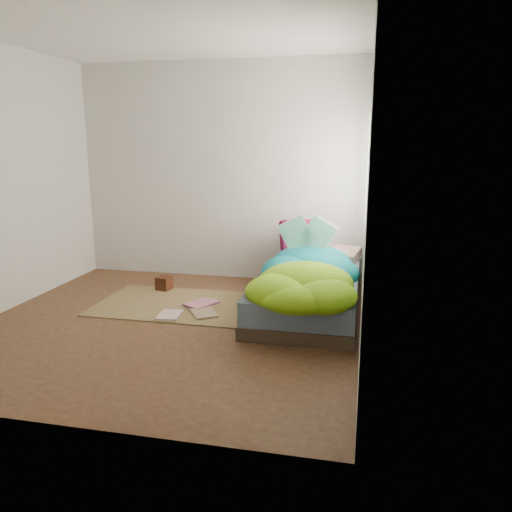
{
  "coord_description": "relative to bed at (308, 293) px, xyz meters",
  "views": [
    {
      "loc": [
        1.74,
        -4.13,
        1.66
      ],
      "look_at": [
        0.67,
        0.75,
        0.52
      ],
      "focal_mm": 35.0,
      "sensor_mm": 36.0,
      "label": 1
    }
  ],
  "objects": [
    {
      "name": "duvet",
      "position": [
        0.0,
        -0.22,
        0.34
      ],
      "size": [
        0.96,
        1.84,
        0.34
      ],
      "primitive_type": null,
      "color": "#075C6F",
      "rests_on": "bed"
    },
    {
      "name": "room_walls",
      "position": [
        -1.21,
        -0.71,
        1.46
      ],
      "size": [
        3.54,
        3.54,
        2.62
      ],
      "color": "silver",
      "rests_on": "ground"
    },
    {
      "name": "bed",
      "position": [
        0.0,
        0.0,
        0.0
      ],
      "size": [
        1.0,
        2.0,
        0.34
      ],
      "color": "#37261E",
      "rests_on": "ground"
    },
    {
      "name": "rug",
      "position": [
        -1.37,
        -0.17,
        -0.16
      ],
      "size": [
        1.6,
        1.1,
        0.01
      ],
      "primitive_type": "cube",
      "color": "brown",
      "rests_on": "ground"
    },
    {
      "name": "floor_book_b",
      "position": [
        -1.19,
        -0.11,
        -0.14
      ],
      "size": [
        0.36,
        0.4,
        0.03
      ],
      "primitive_type": "imported",
      "rotation": [
        0.0,
        0.0,
        -0.48
      ],
      "color": "#CA7496",
      "rests_on": "rug"
    },
    {
      "name": "floor_book_c",
      "position": [
        -1.06,
        -0.49,
        -0.14
      ],
      "size": [
        0.35,
        0.37,
        0.02
      ],
      "primitive_type": "imported",
      "rotation": [
        0.0,
        0.0,
        0.58
      ],
      "color": "tan",
      "rests_on": "rug"
    },
    {
      "name": "wooden_box",
      "position": [
        -1.68,
        0.29,
        -0.08
      ],
      "size": [
        0.17,
        0.17,
        0.15
      ],
      "primitive_type": "cube",
      "rotation": [
        0.0,
        0.0,
        -0.17
      ],
      "color": "#3A170D",
      "rests_on": "rug"
    },
    {
      "name": "pillow_magenta",
      "position": [
        -0.17,
        0.7,
        0.4
      ],
      "size": [
        0.48,
        0.31,
        0.46
      ],
      "primitive_type": "cube",
      "rotation": [
        0.0,
        0.0,
        0.41
      ],
      "color": "#4A042A",
      "rests_on": "bed"
    },
    {
      "name": "pillow_floral",
      "position": [
        0.21,
        0.81,
        0.23
      ],
      "size": [
        0.61,
        0.46,
        0.12
      ],
      "primitive_type": "cube",
      "rotation": [
        0.0,
        0.0,
        -0.26
      ],
      "color": "beige",
      "rests_on": "bed"
    },
    {
      "name": "open_book",
      "position": [
        -0.05,
        0.23,
        0.66
      ],
      "size": [
        0.5,
        0.12,
        0.3
      ],
      "primitive_type": null,
      "rotation": [
        0.0,
        0.0,
        0.03
      ],
      "color": "green",
      "rests_on": "duvet"
    },
    {
      "name": "floor_book_a",
      "position": [
        -1.38,
        -0.56,
        -0.15
      ],
      "size": [
        0.23,
        0.3,
        0.02
      ],
      "primitive_type": "imported",
      "rotation": [
        0.0,
        0.0,
        0.1
      ],
      "color": "silver",
      "rests_on": "rug"
    },
    {
      "name": "ground",
      "position": [
        -1.22,
        -0.72,
        -0.17
      ],
      "size": [
        3.5,
        3.5,
        0.0
      ],
      "primitive_type": "cube",
      "color": "#44281A",
      "rests_on": "ground"
    }
  ]
}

